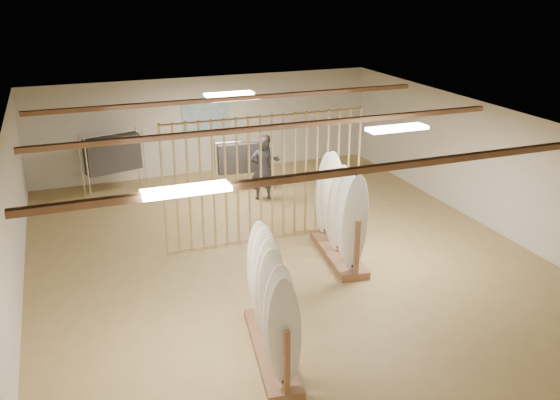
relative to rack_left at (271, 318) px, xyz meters
name	(u,v)px	position (x,y,z in m)	size (l,w,h in m)	color
floor	(280,253)	(1.38, 3.25, -0.64)	(12.00, 12.00, 0.00)	#A58850
ceiling	(280,123)	(1.38, 3.25, 2.16)	(12.00, 12.00, 0.00)	gray
wall_back	(206,125)	(1.38, 9.25, 0.76)	(12.00, 12.00, 0.00)	beige
wall_front	(470,359)	(1.38, -2.75, 0.76)	(12.00, 12.00, 0.00)	beige
wall_left	(10,226)	(-3.62, 3.25, 0.76)	(12.00, 12.00, 0.00)	beige
wall_right	(483,164)	(6.38, 3.25, 0.76)	(12.00, 12.00, 0.00)	beige
ceiling_slats	(280,127)	(1.38, 3.25, 2.08)	(9.50, 6.12, 0.10)	brown
light_panels	(280,126)	(1.38, 3.25, 2.10)	(1.20, 0.35, 0.06)	white
bamboo_partition	(267,179)	(1.38, 4.05, 0.76)	(4.45, 0.05, 2.78)	tan
poster	(206,119)	(1.38, 9.23, 0.96)	(1.40, 0.03, 0.90)	teal
rack_left	(271,318)	(0.00, 0.00, 0.00)	(0.89, 2.37, 1.87)	brown
rack_right	(339,226)	(2.44, 2.67, 0.07)	(0.85, 2.23, 2.07)	brown
clothing_rack_a	(113,154)	(-1.39, 8.29, 0.44)	(1.50, 0.77, 1.66)	silver
clothing_rack_b	(240,158)	(1.79, 7.32, 0.27)	(1.31, 0.43, 1.40)	silver
shopper_a	(262,164)	(2.12, 6.47, 0.29)	(0.68, 0.46, 1.87)	#2B2C34
shopper_b	(267,159)	(2.50, 7.17, 0.21)	(0.82, 0.64, 1.70)	#343028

